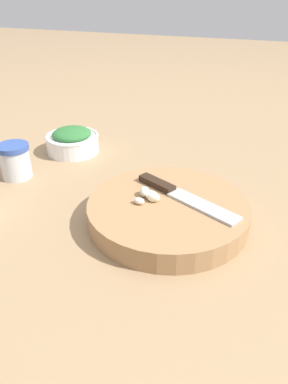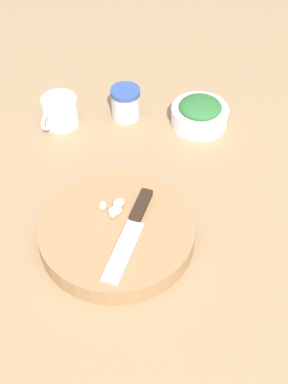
% 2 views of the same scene
% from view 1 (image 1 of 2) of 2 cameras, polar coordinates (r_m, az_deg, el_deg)
% --- Properties ---
extents(ground_plane, '(5.00, 5.00, 0.00)m').
position_cam_1_polar(ground_plane, '(0.78, -0.33, -1.38)').
color(ground_plane, '#997A56').
extents(cutting_board, '(0.30, 0.30, 0.04)m').
position_cam_1_polar(cutting_board, '(0.71, 3.67, -3.06)').
color(cutting_board, '#9E754C').
rests_on(cutting_board, ground_plane).
extents(chef_knife, '(0.22, 0.12, 0.01)m').
position_cam_1_polar(chef_knife, '(0.72, 5.48, -0.31)').
color(chef_knife, black).
rests_on(chef_knife, cutting_board).
extents(garlic_cloves, '(0.05, 0.06, 0.02)m').
position_cam_1_polar(garlic_cloves, '(0.70, 0.68, -0.50)').
color(garlic_cloves, '#EEE5C4').
rests_on(garlic_cloves, cutting_board).
extents(herb_bowl, '(0.14, 0.14, 0.07)m').
position_cam_1_polar(herb_bowl, '(1.02, -10.85, 7.71)').
color(herb_bowl, white).
rests_on(herb_bowl, ground_plane).
extents(spice_jar, '(0.07, 0.07, 0.08)m').
position_cam_1_polar(spice_jar, '(0.91, -18.89, 4.63)').
color(spice_jar, silver).
rests_on(spice_jar, ground_plane).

